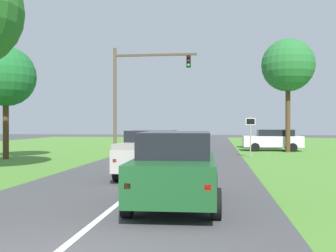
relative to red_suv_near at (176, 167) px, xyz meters
name	(u,v)px	position (x,y,z in m)	size (l,w,h in m)	color
ground_plane	(159,170)	(-1.58, 7.73, -1.02)	(120.00, 120.00, 0.00)	#424244
lane_centre_stripe	(77,236)	(-1.58, -3.27, -1.02)	(0.16, 43.76, 0.01)	white
red_suv_near	(176,167)	(0.00, 0.00, 0.00)	(2.40, 4.99, 1.96)	#194C23
pickup_truck_lead	(152,153)	(-1.54, 5.40, -0.05)	(2.48, 5.20, 1.91)	#B7B2A8
traffic_light	(135,84)	(-5.21, 19.44, 4.19)	(6.48, 0.40, 8.05)	brown
keep_moving_sign	(251,131)	(3.23, 15.30, 0.68)	(0.60, 0.09, 2.67)	gray
oak_tree_right	(288,66)	(6.46, 20.55, 5.59)	(4.01, 4.01, 8.66)	#4C351E
crossing_suv_far	(273,140)	(5.54, 21.96, -0.12)	(4.61, 2.11, 1.71)	silver
extra_tree_1	(6,77)	(-11.87, 12.46, 4.05)	(3.68, 3.68, 6.95)	#4C351E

